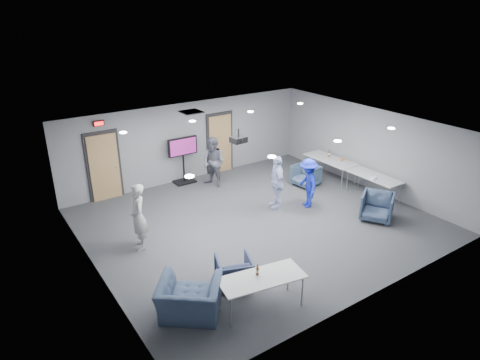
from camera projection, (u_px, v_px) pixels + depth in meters
floor at (258, 222)px, 12.13m from camera, size 9.00×9.00×0.00m
ceiling at (259, 130)px, 11.09m from camera, size 9.00×9.00×0.00m
wall_back at (189, 141)px, 14.67m from camera, size 9.00×0.02×2.70m
wall_front at (377, 241)px, 8.55m from camera, size 9.00×0.02×2.70m
wall_left at (92, 222)px, 9.28m from camera, size 0.02×8.00×2.70m
wall_right at (369, 148)px, 13.94m from camera, size 0.02×8.00×2.70m
door_left at (104, 167)px, 13.18m from camera, size 1.06×0.17×2.24m
door_right at (220, 143)px, 15.36m from camera, size 1.06×0.17×2.24m
exit_sign at (99, 123)px, 12.64m from camera, size 0.32×0.08×0.16m
hvac_diffuser at (191, 112)px, 12.98m from camera, size 0.60×0.60×0.03m
downlights at (259, 130)px, 11.10m from camera, size 6.18×3.78×0.02m
person_a at (138, 217)px, 10.55m from camera, size 0.55×0.71×1.72m
person_b at (214, 162)px, 14.21m from camera, size 0.88×0.99×1.70m
person_c at (277, 182)px, 12.70m from camera, size 0.72×1.04×1.64m
person_d at (308, 183)px, 12.79m from camera, size 0.89×1.12×1.51m
chair_right_a at (306, 175)px, 14.43m from camera, size 0.88×0.86×0.72m
chair_right_c at (377, 207)px, 12.13m from camera, size 1.18×1.17×0.79m
chair_front_a at (234, 271)px, 9.30m from camera, size 0.96×0.97×0.69m
chair_front_b at (190, 299)px, 8.37m from camera, size 1.58×1.56×0.78m
table_right_a at (330, 160)px, 14.85m from camera, size 0.81×1.95×0.73m
table_right_b at (374, 177)px, 13.40m from camera, size 0.74×1.77×0.73m
table_front_left at (262, 279)px, 8.47m from camera, size 1.83×1.01×0.73m
bottle_front at (257, 271)px, 8.50m from camera, size 0.07×0.07×0.25m
bottle_right at (329, 154)px, 15.04m from camera, size 0.07×0.07×0.29m
snack_box at (342, 160)px, 14.72m from camera, size 0.17×0.12×0.04m
wrapper at (373, 178)px, 13.15m from camera, size 0.26×0.20×0.05m
tv_stand at (183, 157)px, 14.44m from camera, size 1.05×0.50×1.61m
projector at (239, 139)px, 11.31m from camera, size 0.41×0.38×0.37m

